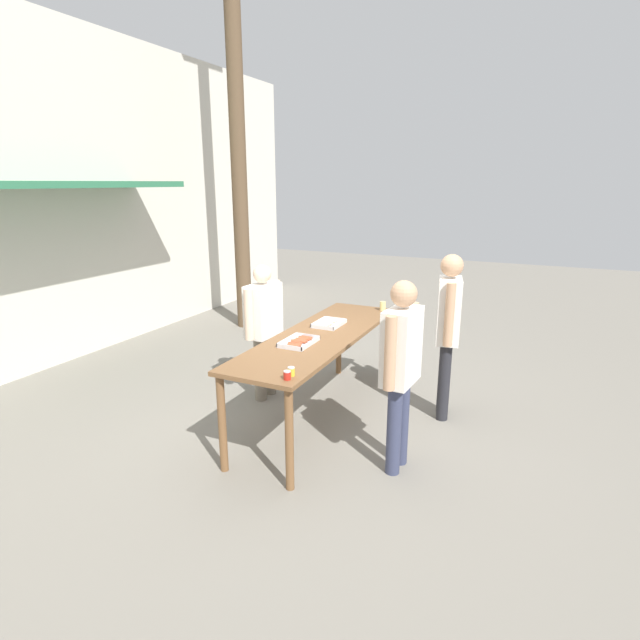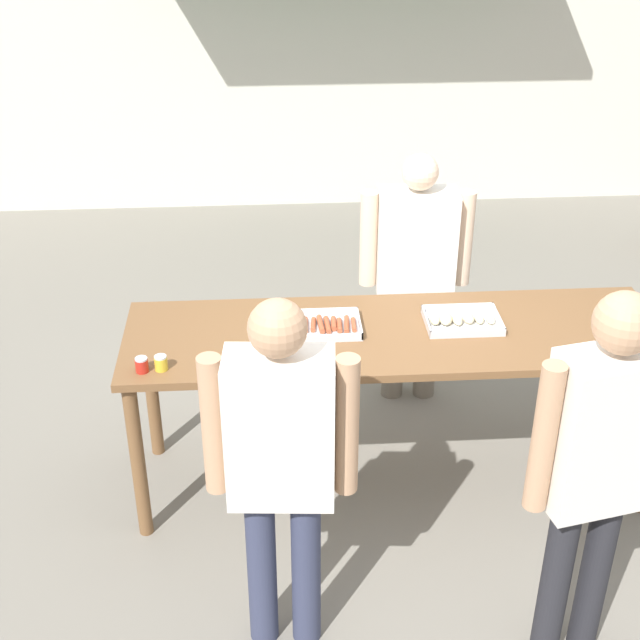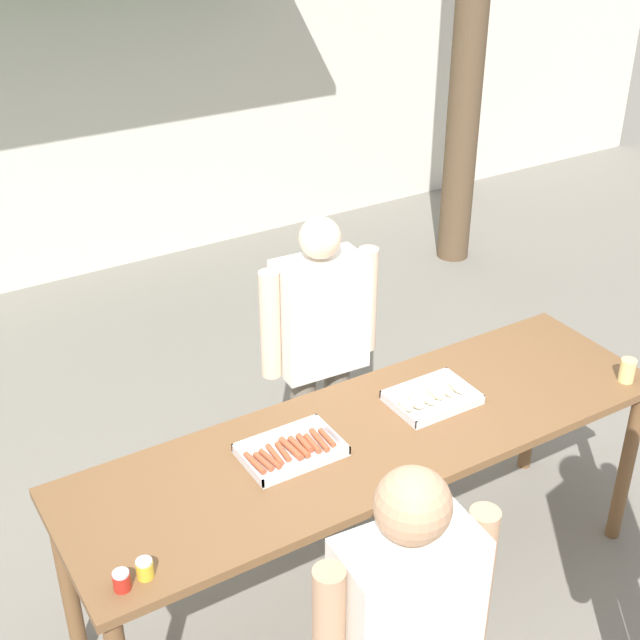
{
  "view_description": "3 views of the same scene",
  "coord_description": "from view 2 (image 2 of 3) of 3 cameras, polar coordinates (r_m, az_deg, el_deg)",
  "views": [
    {
      "loc": [
        -4.4,
        -2.06,
        2.43
      ],
      "look_at": [
        0.0,
        0.0,
        1.08
      ],
      "focal_mm": 28.0,
      "sensor_mm": 36.0,
      "label": 1
    },
    {
      "loc": [
        -0.62,
        -3.74,
        3.15
      ],
      "look_at": [
        -0.37,
        0.05,
        0.98
      ],
      "focal_mm": 50.0,
      "sensor_mm": 36.0,
      "label": 2
    },
    {
      "loc": [
        -1.76,
        -2.45,
        3.18
      ],
      "look_at": [
        0.23,
        0.81,
        1.01
      ],
      "focal_mm": 50.0,
      "sensor_mm": 36.0,
      "label": 3
    }
  ],
  "objects": [
    {
      "name": "person_customer_with_cup",
      "position": [
        3.54,
        17.4,
        -8.37
      ],
      "size": [
        0.57,
        0.3,
        1.74
      ],
      "rotation": [
        0.0,
        0.0,
        3.35
      ],
      "color": "#232328",
      "rests_on": "ground"
    },
    {
      "name": "condiment_jar_ketchup",
      "position": [
        4.14,
        -10.15,
        -2.72
      ],
      "size": [
        0.06,
        0.06,
        0.07
      ],
      "color": "gold",
      "rests_on": "serving_table"
    },
    {
      "name": "food_tray_buns",
      "position": [
        4.49,
        9.0,
        -0.02
      ],
      "size": [
        0.37,
        0.27,
        0.06
      ],
      "color": "silver",
      "rests_on": "serving_table"
    },
    {
      "name": "ground_plane",
      "position": [
        4.93,
        4.4,
        -10.09
      ],
      "size": [
        24.0,
        24.0,
        0.0
      ],
      "primitive_type": "plane",
      "color": "slate"
    },
    {
      "name": "serving_table",
      "position": [
        4.45,
        4.81,
        -1.86
      ],
      "size": [
        2.67,
        0.78,
        0.93
      ],
      "color": "brown",
      "rests_on": "ground"
    },
    {
      "name": "person_customer_holding_hotdog",
      "position": [
        3.47,
        -2.52,
        -8.64
      ],
      "size": [
        0.6,
        0.26,
        1.67
      ],
      "rotation": [
        0.0,
        0.0,
        3.07
      ],
      "color": "#333851",
      "rests_on": "ground"
    },
    {
      "name": "person_server_behind_table",
      "position": [
        5.14,
        6.1,
        3.75
      ],
      "size": [
        0.64,
        0.27,
        1.55
      ],
      "rotation": [
        0.0,
        0.0,
        -0.05
      ],
      "color": "#756B5B",
      "rests_on": "ground"
    },
    {
      "name": "food_tray_sausages",
      "position": [
        4.4,
        0.02,
        -0.39
      ],
      "size": [
        0.4,
        0.27,
        0.04
      ],
      "color": "silver",
      "rests_on": "serving_table"
    },
    {
      "name": "condiment_jar_mustard",
      "position": [
        4.14,
        -11.34,
        -2.83
      ],
      "size": [
        0.06,
        0.06,
        0.07
      ],
      "color": "#B22319",
      "rests_on": "serving_table"
    }
  ]
}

